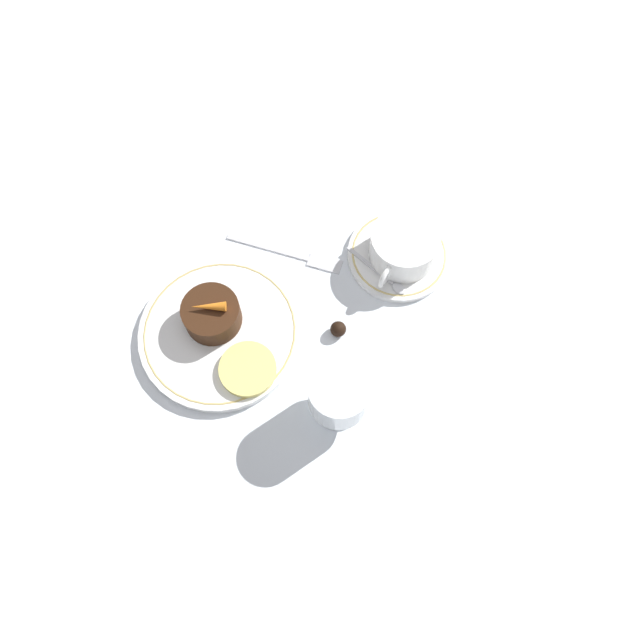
{
  "coord_description": "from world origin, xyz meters",
  "views": [
    {
      "loc": [
        0.24,
        0.26,
        0.82
      ],
      "look_at": [
        -0.04,
        0.1,
        0.04
      ],
      "focal_mm": 35.0,
      "sensor_mm": 36.0,
      "label": 1
    }
  ],
  "objects_px": {
    "fork": "(297,255)",
    "dinner_plate": "(220,333)",
    "wine_glass": "(339,395)",
    "dessert_cake": "(212,314)",
    "coffee_cup": "(404,246)"
  },
  "relations": [
    {
      "from": "dinner_plate",
      "to": "coffee_cup",
      "type": "xyz_separation_m",
      "value": [
        -0.23,
        0.16,
        0.03
      ]
    },
    {
      "from": "fork",
      "to": "dessert_cake",
      "type": "height_order",
      "value": "dessert_cake"
    },
    {
      "from": "fork",
      "to": "dessert_cake",
      "type": "relative_size",
      "value": 2.23
    },
    {
      "from": "wine_glass",
      "to": "dessert_cake",
      "type": "relative_size",
      "value": 1.28
    },
    {
      "from": "dinner_plate",
      "to": "dessert_cake",
      "type": "xyz_separation_m",
      "value": [
        -0.01,
        -0.02,
        0.03
      ]
    },
    {
      "from": "wine_glass",
      "to": "dessert_cake",
      "type": "xyz_separation_m",
      "value": [
        -0.02,
        -0.21,
        -0.03
      ]
    },
    {
      "from": "coffee_cup",
      "to": "wine_glass",
      "type": "xyz_separation_m",
      "value": [
        0.25,
        0.03,
        0.03
      ]
    },
    {
      "from": "fork",
      "to": "dinner_plate",
      "type": "bearing_deg",
      "value": -10.17
    },
    {
      "from": "dinner_plate",
      "to": "dessert_cake",
      "type": "bearing_deg",
      "value": -122.79
    },
    {
      "from": "dessert_cake",
      "to": "coffee_cup",
      "type": "bearing_deg",
      "value": 141.4
    },
    {
      "from": "wine_glass",
      "to": "dessert_cake",
      "type": "height_order",
      "value": "wine_glass"
    },
    {
      "from": "wine_glass",
      "to": "coffee_cup",
      "type": "bearing_deg",
      "value": -172.92
    },
    {
      "from": "wine_glass",
      "to": "dessert_cake",
      "type": "distance_m",
      "value": 0.21
    },
    {
      "from": "coffee_cup",
      "to": "wine_glass",
      "type": "relative_size",
      "value": 1.22
    },
    {
      "from": "dinner_plate",
      "to": "coffee_cup",
      "type": "height_order",
      "value": "coffee_cup"
    }
  ]
}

